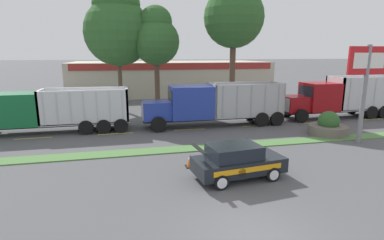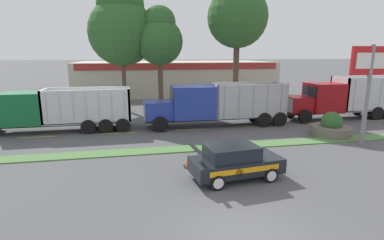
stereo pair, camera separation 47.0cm
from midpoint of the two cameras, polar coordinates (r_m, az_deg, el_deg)
ground_plane at (r=10.23m, az=9.98°, el=-20.68°), size 600.00×600.00×0.00m
grass_verge at (r=18.00m, az=-0.98°, el=-5.44°), size 120.00×1.22×0.06m
centre_line_2 at (r=22.99m, az=-28.47°, el=-3.07°), size 2.40×0.14×0.01m
centre_line_3 at (r=22.11m, az=-14.89°, el=-2.52°), size 2.40×0.14×0.01m
centre_line_4 at (r=22.52m, az=-1.04°, el=-1.82°), size 2.40×0.14×0.01m
centre_line_5 at (r=24.17m, az=11.60°, el=-1.09°), size 2.40×0.14×0.01m
centre_line_6 at (r=26.82m, az=22.18°, el=-0.43°), size 2.40×0.14×0.01m
centre_line_7 at (r=30.21m, az=30.63°, el=0.11°), size 2.40×0.14×0.01m
dump_truck_lead at (r=29.05m, az=24.80°, el=3.61°), size 11.05×2.64×3.63m
dump_truck_trail at (r=23.27m, az=1.41°, el=2.84°), size 11.08×2.57×3.42m
dump_truck_far_right at (r=23.92m, az=-27.65°, el=1.28°), size 10.82×2.56×3.12m
rally_car at (r=13.80m, az=7.62°, el=-7.72°), size 4.27×2.31×1.63m
store_sign_post at (r=21.20m, az=29.74°, el=7.61°), size 2.72×0.28×6.11m
stone_planter at (r=22.99m, az=23.97°, el=-1.14°), size 2.63×2.63×1.67m
traffic_cone at (r=15.18m, az=-1.19°, el=-7.72°), size 0.50×0.50×0.66m
store_building_backdrop at (r=44.11m, az=-4.59°, el=8.12°), size 26.90×12.10×4.48m
tree_behind_left at (r=29.42m, az=7.52°, el=19.80°), size 5.57×5.57×13.03m
tree_behind_centre at (r=30.24m, az=-14.49°, el=17.07°), size 6.28×6.28×12.27m
tree_behind_right at (r=29.03m, az=-7.34°, el=15.36°), size 4.34×4.34×9.94m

